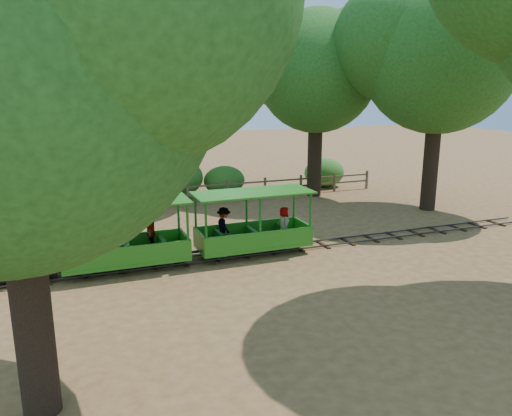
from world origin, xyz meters
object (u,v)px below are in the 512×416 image
object	(u,v)px
carriage_front	(126,244)
fence	(208,190)
carriage_rear	(251,230)
locomotive	(8,231)

from	to	relation	value
carriage_front	fence	distance (m)	9.32
carriage_rear	fence	size ratio (longest dim) A/B	0.22
locomotive	carriage_rear	xyz separation A→B (m)	(7.23, -0.04, -0.71)
carriage_rear	fence	distance (m)	8.02
fence	carriage_front	bearing A→B (deg)	-120.81
carriage_front	fence	bearing A→B (deg)	59.19
carriage_rear	carriage_front	bearing A→B (deg)	-179.70
carriage_front	carriage_rear	xyz separation A→B (m)	(4.05, 0.02, 0.01)
carriage_front	fence	xyz separation A→B (m)	(4.77, 8.00, -0.24)
carriage_rear	locomotive	bearing A→B (deg)	179.68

